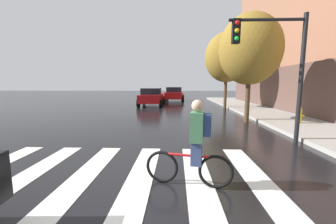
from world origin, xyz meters
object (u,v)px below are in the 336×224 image
object	(u,v)px
street_tree_near	(250,49)
cyclist	(195,144)
traffic_light_near	(277,57)
sedan_mid	(152,97)
sedan_far	(174,94)
fire_hydrant	(299,115)
street_tree_mid	(227,57)

from	to	relation	value
street_tree_near	cyclist	bearing A→B (deg)	-115.43
traffic_light_near	street_tree_near	bearing A→B (deg)	83.06
street_tree_near	traffic_light_near	bearing A→B (deg)	-96.94
sedan_mid	cyclist	world-z (taller)	cyclist
sedan_far	fire_hydrant	distance (m)	15.88
street_tree_mid	cyclist	bearing A→B (deg)	-105.48
sedan_far	street_tree_near	bearing A→B (deg)	-74.14
fire_hydrant	street_tree_near	size ratio (longest dim) A/B	0.14
street_tree_near	sedan_far	bearing A→B (deg)	105.86
sedan_mid	street_tree_near	world-z (taller)	street_tree_near
cyclist	traffic_light_near	distance (m)	4.71
sedan_mid	street_tree_near	size ratio (longest dim) A/B	0.85
cyclist	traffic_light_near	world-z (taller)	traffic_light_near
cyclist	street_tree_mid	xyz separation A→B (m)	(3.62, 13.08, 3.24)
cyclist	traffic_light_near	xyz separation A→B (m)	(2.87, 3.14, 2.02)
fire_hydrant	street_tree_near	bearing A→B (deg)	155.47
fire_hydrant	street_tree_mid	xyz separation A→B (m)	(-1.86, 7.01, 3.55)
sedan_mid	fire_hydrant	xyz separation A→B (m)	(8.13, -9.38, -0.30)
sedan_mid	traffic_light_near	size ratio (longest dim) A/B	1.12
sedan_mid	street_tree_mid	size ratio (longest dim) A/B	0.78
traffic_light_near	street_tree_mid	world-z (taller)	street_tree_mid
sedan_far	street_tree_mid	distance (m)	9.32
sedan_far	street_tree_near	size ratio (longest dim) A/B	0.89
sedan_far	cyclist	xyz separation A→B (m)	(0.55, -20.76, -0.01)
cyclist	fire_hydrant	size ratio (longest dim) A/B	2.17
cyclist	street_tree_mid	size ratio (longest dim) A/B	0.28
fire_hydrant	sedan_far	bearing A→B (deg)	112.31
sedan_far	cyclist	world-z (taller)	cyclist
sedan_mid	cyclist	bearing A→B (deg)	-80.28
sedan_mid	traffic_light_near	xyz separation A→B (m)	(5.52, -12.32, 2.03)
sedan_far	street_tree_mid	xyz separation A→B (m)	(4.17, -7.68, 3.23)
street_tree_mid	sedan_mid	bearing A→B (deg)	159.25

